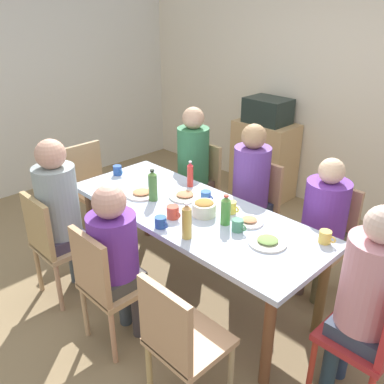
{
  "coord_description": "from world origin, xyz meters",
  "views": [
    {
      "loc": [
        1.97,
        -1.93,
        2.2
      ],
      "look_at": [
        0.0,
        0.0,
        0.9
      ],
      "focal_mm": 38.83,
      "sensor_mm": 36.0,
      "label": 1
    }
  ],
  "objects": [
    {
      "name": "chair_7",
      "position": [
        0.71,
        -0.79,
        0.51
      ],
      "size": [
        0.4,
        0.4,
        0.9
      ],
      "color": "tan",
      "rests_on": "ground_plane"
    },
    {
      "name": "person_4",
      "position": [
        -0.71,
        -0.7,
        0.78
      ],
      "size": [
        0.31,
        0.31,
        1.3
      ],
      "color": "#37424B",
      "rests_on": "ground_plane"
    },
    {
      "name": "chair_0",
      "position": [
        1.44,
        0.0,
        0.51
      ],
      "size": [
        0.4,
        0.4,
        0.9
      ],
      "color": "#B12A2C",
      "rests_on": "ground_plane"
    },
    {
      "name": "microwave",
      "position": [
        -0.73,
        1.92,
        1.04
      ],
      "size": [
        0.48,
        0.36,
        0.28
      ],
      "primitive_type": "cube",
      "color": "#1E2A25",
      "rests_on": "side_cabinet"
    },
    {
      "name": "plate_3",
      "position": [
        0.68,
        0.02,
        0.77
      ],
      "size": [
        0.25,
        0.25,
        0.04
      ],
      "color": "silver",
      "rests_on": "dining_table"
    },
    {
      "name": "chair_4",
      "position": [
        -0.71,
        -0.79,
        0.51
      ],
      "size": [
        0.4,
        0.4,
        0.9
      ],
      "color": "tan",
      "rests_on": "ground_plane"
    },
    {
      "name": "cup_2",
      "position": [
        -0.01,
        -0.18,
        0.8
      ],
      "size": [
        0.13,
        0.09,
        0.09
      ],
      "color": "#D44633",
      "rests_on": "dining_table"
    },
    {
      "name": "ground_plane",
      "position": [
        0.0,
        0.0,
        0.0
      ],
      "size": [
        6.86,
        6.86,
        0.0
      ],
      "primitive_type": "plane",
      "color": "#89714E"
    },
    {
      "name": "wall_back",
      "position": [
        0.0,
        2.22,
        1.3
      ],
      "size": [
        5.96,
        0.12,
        2.6
      ],
      "primitive_type": "cube",
      "color": "beige",
      "rests_on": "ground_plane"
    },
    {
      "name": "cup_6",
      "position": [
        0.44,
        0.01,
        0.79
      ],
      "size": [
        0.12,
        0.08,
        0.09
      ],
      "color": "#488C68",
      "rests_on": "dining_table"
    },
    {
      "name": "cup_4",
      "position": [
        0.93,
        0.3,
        0.79
      ],
      "size": [
        0.12,
        0.08,
        0.08
      ],
      "color": "#E1BD4E",
      "rests_on": "dining_table"
    },
    {
      "name": "bottle_3",
      "position": [
        -0.34,
        -0.1,
        0.87
      ],
      "size": [
        0.07,
        0.07,
        0.26
      ],
      "color": "#467837",
      "rests_on": "dining_table"
    },
    {
      "name": "bottle_0",
      "position": [
        0.26,
        -0.3,
        0.87
      ],
      "size": [
        0.07,
        0.07,
        0.26
      ],
      "color": "gold",
      "rests_on": "dining_table"
    },
    {
      "name": "bottle_1",
      "position": [
        0.31,
        0.02,
        0.86
      ],
      "size": [
        0.07,
        0.07,
        0.22
      ],
      "color": "#428834",
      "rests_on": "dining_table"
    },
    {
      "name": "bowl_0",
      "position": [
        0.11,
        0.01,
        0.81
      ],
      "size": [
        0.18,
        0.18,
        0.12
      ],
      "color": "beige",
      "rests_on": "dining_table"
    },
    {
      "name": "chair_6",
      "position": [
        -1.44,
        0.0,
        0.51
      ],
      "size": [
        0.4,
        0.4,
        0.9
      ],
      "color": "tan",
      "rests_on": "ground_plane"
    },
    {
      "name": "plate_2",
      "position": [
        -0.47,
        -0.11,
        0.77
      ],
      "size": [
        0.26,
        0.26,
        0.04
      ],
      "color": "silver",
      "rests_on": "dining_table"
    },
    {
      "name": "cup_0",
      "position": [
        0.24,
        0.18,
        0.8
      ],
      "size": [
        0.11,
        0.07,
        0.09
      ],
      "color": "#DCCC4D",
      "rests_on": "dining_table"
    },
    {
      "name": "cup_3",
      "position": [
        -0.96,
        0.01,
        0.79
      ],
      "size": [
        0.11,
        0.08,
        0.09
      ],
      "color": "#2A50A1",
      "rests_on": "dining_table"
    },
    {
      "name": "person_5",
      "position": [
        -0.0,
        0.7,
        0.76
      ],
      "size": [
        0.31,
        0.31,
        1.27
      ],
      "color": "#363A4C",
      "rests_on": "ground_plane"
    },
    {
      "name": "wall_left",
      "position": [
        -2.92,
        0.0,
        1.3
      ],
      "size": [
        0.12,
        4.56,
        2.6
      ],
      "primitive_type": "cube",
      "color": "silver",
      "rests_on": "ground_plane"
    },
    {
      "name": "cup_1",
      "position": [
        -0.04,
        0.19,
        0.79
      ],
      "size": [
        0.12,
        0.08,
        0.08
      ],
      "color": "#2E5BA4",
      "rests_on": "dining_table"
    },
    {
      "name": "person_2",
      "position": [
        0.71,
        0.7,
        0.71
      ],
      "size": [
        0.33,
        0.33,
        1.17
      ],
      "color": "brown",
      "rests_on": "ground_plane"
    },
    {
      "name": "chair_3",
      "position": [
        -0.71,
        0.79,
        0.51
      ],
      "size": [
        0.4,
        0.4,
        0.9
      ],
      "color": "tan",
      "rests_on": "ground_plane"
    },
    {
      "name": "person_3",
      "position": [
        -0.71,
        0.7,
        0.77
      ],
      "size": [
        0.31,
        0.31,
        1.29
      ],
      "color": "brown",
      "rests_on": "ground_plane"
    },
    {
      "name": "chair_5",
      "position": [
        0.0,
        0.79,
        0.51
      ],
      "size": [
        0.4,
        0.4,
        0.9
      ],
      "color": "tan",
      "rests_on": "ground_plane"
    },
    {
      "name": "side_cabinet",
      "position": [
        -0.73,
        1.92,
        0.45
      ],
      "size": [
        0.7,
        0.44,
        0.9
      ],
      "primitive_type": "cube",
      "color": "tan",
      "rests_on": "ground_plane"
    },
    {
      "name": "chair_1",
      "position": [
        0.0,
        -0.79,
        0.51
      ],
      "size": [
        0.4,
        0.4,
        0.9
      ],
      "color": "tan",
      "rests_on": "ground_plane"
    },
    {
      "name": "person_1",
      "position": [
        0.0,
        -0.7,
        0.71
      ],
      "size": [
        0.32,
        0.32,
        1.18
      ],
      "color": "#39424A",
      "rests_on": "ground_plane"
    },
    {
      "name": "bottle_2",
      "position": [
        -0.32,
        0.29,
        0.86
      ],
      "size": [
        0.05,
        0.05,
        0.23
      ],
      "color": "red",
      "rests_on": "dining_table"
    },
    {
      "name": "cup_5",
      "position": [
        0.03,
        -0.33,
        0.79
      ],
      "size": [
        0.12,
        0.08,
        0.08
      ],
      "color": "#2A549F",
      "rests_on": "dining_table"
    },
    {
      "name": "plate_1",
      "position": [
        -0.2,
        0.12,
        0.77
      ],
      "size": [
        0.25,
        0.25,
        0.04
      ],
      "color": "silver",
      "rests_on": "dining_table"
    },
    {
      "name": "dining_table",
      "position": [
        0.0,
        0.0,
        0.67
      ],
      "size": [
        2.12,
        0.82,
        0.75
      ],
      "color": "#AEBBD0",
      "rests_on": "ground_plane"
    },
    {
      "name": "plate_0",
      "position": [
        0.42,
        0.15,
        0.77
      ],
      "size": [
        0.2,
        0.2,
        0.04
      ],
      "color": "white",
      "rests_on": "dining_table"
    },
    {
      "name": "chair_2",
      "position": [
        0.71,
        0.79,
        0.51
      ],
      "size": [
        0.4,
        0.4,
        0.9
      ],
      "color": "tan",
      "rests_on": "ground_plane"
    },
    {
      "name": "person_0",
      "position": [
        1.35,
        0.0,
        0.76
      ],
      "size": [
        0.31,
        0.31,
        1.28
      ],
      "color": "#263B48",
      "rests_on": "ground_plane"
    }
  ]
}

